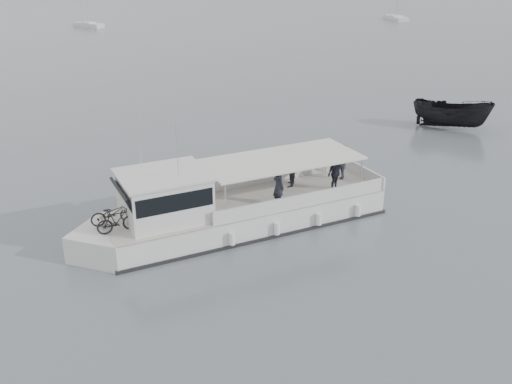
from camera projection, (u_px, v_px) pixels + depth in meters
ground at (190, 286)px, 22.54m from camera, size 1400.00×1400.00×0.00m
tour_boat at (222, 210)px, 26.61m from camera, size 15.46×5.78×6.43m
dark_motorboat at (452, 114)px, 41.89m from camera, size 4.90×5.93×2.19m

